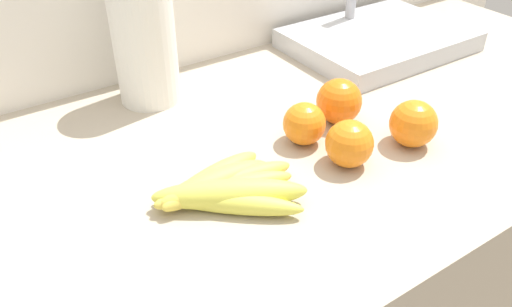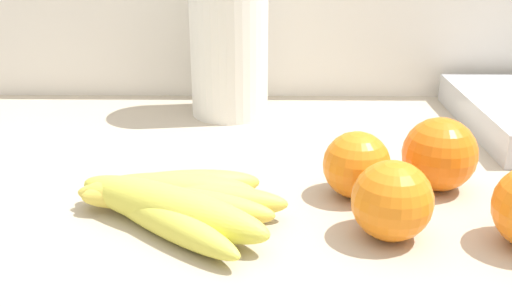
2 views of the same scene
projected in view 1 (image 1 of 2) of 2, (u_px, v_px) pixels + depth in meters
The scene contains 9 objects.
counter at pixel (311, 297), 1.19m from camera, with size 1.49×0.70×0.95m, color #ADA08C.
wall_back at pixel (224, 157), 1.35m from camera, with size 1.89×0.06×1.30m, color silver.
banana_bunch at pixel (222, 189), 0.73m from camera, with size 0.22×0.17×0.04m.
orange_right at pixel (304, 124), 0.85m from camera, with size 0.07×0.07×0.07m, color orange.
orange_front at pixel (339, 101), 0.90m from camera, with size 0.08×0.08×0.08m, color orange.
orange_back_left at pixel (349, 144), 0.80m from camera, with size 0.08×0.08×0.08m, color orange.
orange_back_right at pixel (413, 124), 0.84m from camera, with size 0.08×0.08×0.08m, color orange.
paper_towel_roll at pixel (143, 35), 0.92m from camera, with size 0.11×0.11×0.29m.
sink_basin at pixel (378, 39), 1.18m from camera, with size 0.39×0.29×0.21m.
Camera 1 is at (-0.54, -0.59, 1.43)m, focal length 36.25 mm.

